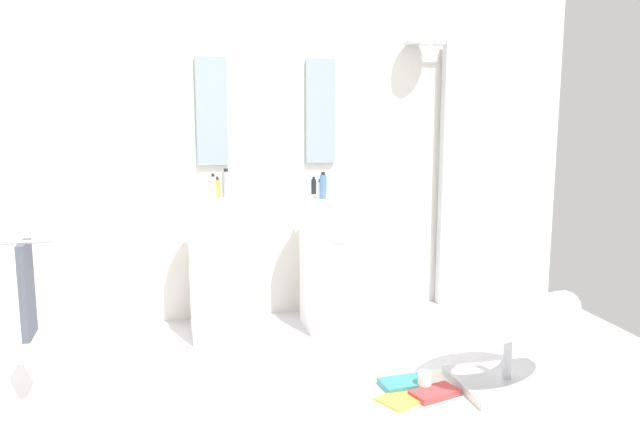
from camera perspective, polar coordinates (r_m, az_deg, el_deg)
The scene contains 20 objects.
ground_plane at distance 3.63m, azimuth -0.30°, elevation -16.83°, with size 4.80×3.60×0.04m, color silver.
rear_partition at distance 4.88m, azimuth -4.74°, elevation 6.10°, with size 4.80×0.10×2.60m, color silver.
pedestal_sink_left at distance 4.52m, azimuth -8.76°, elevation -4.51°, with size 0.45×0.45×1.05m.
pedestal_sink_right at distance 4.65m, azimuth 1.11°, elevation -4.00°, with size 0.45×0.45×1.05m.
vanity_mirror_left at distance 4.76m, azimuth -9.46°, elevation 8.75°, with size 0.22×0.03×0.77m, color #8C9EA8.
vanity_mirror_right at distance 4.88m, azimuth 0.04°, elevation 8.90°, with size 0.22×0.03×0.77m, color #8C9EA8.
shower_column at distance 5.19m, azimuth 11.08°, elevation 3.72°, with size 0.49×0.24×2.05m.
lounge_chair at distance 3.84m, azimuth 16.18°, elevation -9.75°, with size 1.03×1.03×0.65m.
towel_rack at distance 3.70m, azimuth -24.67°, elevation -6.48°, with size 0.37×0.22×0.95m.
area_rug at distance 3.72m, azimuth 6.85°, elevation -15.84°, with size 1.04×0.64×0.01m, color white.
magazine_ochre at distance 3.68m, azimuth 7.05°, elevation -15.89°, with size 0.22×0.19×0.02m, color gold.
magazine_red at distance 3.75m, azimuth 9.99°, elevation -15.25°, with size 0.26×0.14×0.04m, color #B73838.
magazine_teal at distance 3.84m, azimuth 7.32°, elevation -14.58°, with size 0.26×0.17×0.04m, color teal.
coffee_mug at distance 3.80m, azimuth 9.13°, elevation -14.33°, with size 0.08×0.08×0.11m, color white.
soap_bottle_white at distance 4.29m, azimuth -9.31°, elevation 2.05°, with size 0.04×0.04×0.19m.
soap_bottle_blue at distance 4.41m, azimuth 0.27°, elevation 2.34°, with size 0.05×0.05×0.19m.
soap_bottle_amber at distance 4.53m, azimuth -8.98°, elevation 2.17°, with size 0.04×0.04×0.14m.
soap_bottle_clear at distance 4.46m, azimuth 0.06°, elevation 2.08°, with size 0.06×0.06×0.13m.
soap_bottle_grey at distance 4.55m, azimuth -8.20°, elevation 2.54°, with size 0.05×0.05×0.20m.
soap_bottle_black at distance 4.65m, azimuth -0.55°, elevation 2.35°, with size 0.04×0.04×0.12m.
Camera 1 is at (-0.74, -3.17, 1.60)m, focal length 36.61 mm.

